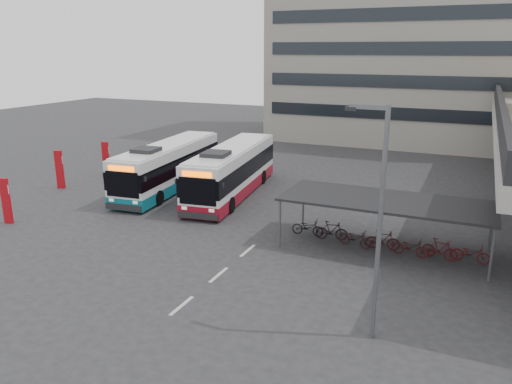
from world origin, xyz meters
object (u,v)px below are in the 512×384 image
at_px(bus_teal, 169,167).
at_px(lamp_post, 378,212).
at_px(pedestrian, 197,201).
at_px(bus_main, 232,171).

bearing_deg(bus_teal, lamp_post, -43.89).
bearing_deg(lamp_post, pedestrian, 144.42).
distance_m(bus_teal, pedestrian, 6.50).
bearing_deg(bus_teal, pedestrian, -47.65).
height_order(bus_main, lamp_post, lamp_post).
height_order(pedestrian, lamp_post, lamp_post).
relative_size(bus_main, lamp_post, 1.53).
bearing_deg(pedestrian, lamp_post, -89.14).
xyz_separation_m(bus_main, pedestrian, (0.13, -4.82, -0.77)).
xyz_separation_m(bus_main, lamp_post, (12.19, -13.67, 2.89)).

